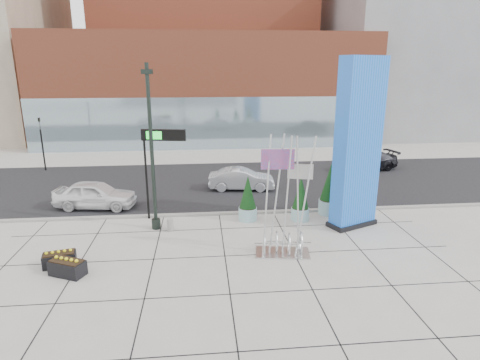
{
  "coord_description": "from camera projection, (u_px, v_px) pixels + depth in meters",
  "views": [
    {
      "loc": [
        0.12,
        -16.56,
        7.81
      ],
      "look_at": [
        1.94,
        2.0,
        2.51
      ],
      "focal_mm": 30.0,
      "sensor_mm": 36.0,
      "label": 1
    }
  ],
  "objects": [
    {
      "name": "tower_podium",
      "position": [
        208.0,
        89.0,
        42.41
      ],
      "size": [
        34.0,
        10.0,
        11.0
      ],
      "primitive_type": "cube",
      "color": "#AF4F33",
      "rests_on": "ground"
    },
    {
      "name": "building_grey_parking",
      "position": [
        413.0,
        56.0,
        48.6
      ],
      "size": [
        20.0,
        18.0,
        18.0
      ],
      "primitive_type": "cube",
      "color": "slate",
      "rests_on": "ground"
    },
    {
      "name": "ground",
      "position": [
        201.0,
        247.0,
        17.98
      ],
      "size": [
        160.0,
        160.0,
        0.0
      ],
      "primitive_type": "plane",
      "color": "#9E9991",
      "rests_on": "ground"
    },
    {
      "name": "concrete_bollard",
      "position": [
        170.0,
        225.0,
        19.67
      ],
      "size": [
        0.32,
        0.32,
        0.62
      ],
      "primitive_type": "cylinder",
      "color": "gray",
      "rests_on": "ground"
    },
    {
      "name": "overhead_street_sign",
      "position": [
        160.0,
        142.0,
        20.31
      ],
      "size": [
        2.25,
        0.59,
        4.78
      ],
      "rotation": [
        0.0,
        0.0,
        -0.17
      ],
      "color": "black",
      "rests_on": "ground"
    },
    {
      "name": "box_planter_south",
      "position": [
        59.0,
        259.0,
        16.2
      ],
      "size": [
        1.36,
        0.9,
        0.69
      ],
      "rotation": [
        0.0,
        0.0,
        0.23
      ],
      "color": "black",
      "rests_on": "ground"
    },
    {
      "name": "traffic_signal",
      "position": [
        42.0,
        141.0,
        30.58
      ],
      "size": [
        0.15,
        0.18,
        4.1
      ],
      "color": "black",
      "rests_on": "ground"
    },
    {
      "name": "car_white_west",
      "position": [
        95.0,
        195.0,
        22.76
      ],
      "size": [
        4.77,
        2.45,
        1.55
      ],
      "primitive_type": "imported",
      "rotation": [
        0.0,
        0.0,
        1.43
      ],
      "color": "white",
      "rests_on": "ground"
    },
    {
      "name": "round_planter_mid",
      "position": [
        301.0,
        200.0,
        20.87
      ],
      "size": [
        0.94,
        0.94,
        2.35
      ],
      "color": "#94C2C8",
      "rests_on": "ground"
    },
    {
      "name": "curb_edge",
      "position": [
        201.0,
        214.0,
        21.79
      ],
      "size": [
        80.0,
        0.3,
        0.12
      ],
      "primitive_type": "cube",
      "color": "gray",
      "rests_on": "ground"
    },
    {
      "name": "lamp_post",
      "position": [
        153.0,
        165.0,
        19.16
      ],
      "size": [
        0.53,
        0.44,
        7.98
      ],
      "rotation": [
        0.0,
        0.0,
        -0.16
      ],
      "color": "black",
      "rests_on": "ground"
    },
    {
      "name": "street_asphalt",
      "position": [
        201.0,
        184.0,
        27.55
      ],
      "size": [
        80.0,
        12.0,
        0.02
      ],
      "primitive_type": "cube",
      "color": "black",
      "rests_on": "ground"
    },
    {
      "name": "car_silver_mid",
      "position": [
        241.0,
        179.0,
        26.18
      ],
      "size": [
        4.38,
        1.94,
        1.4
      ],
      "primitive_type": "imported",
      "rotation": [
        0.0,
        0.0,
        1.46
      ],
      "color": "#B4B6BC",
      "rests_on": "ground"
    },
    {
      "name": "blue_pylon",
      "position": [
        358.0,
        148.0,
        19.37
      ],
      "size": [
        2.72,
        2.01,
        8.29
      ],
      "rotation": [
        0.0,
        0.0,
        0.41
      ],
      "color": "blue",
      "rests_on": "ground"
    },
    {
      "name": "public_art_sculpture",
      "position": [
        284.0,
        224.0,
        16.97
      ],
      "size": [
        2.45,
        1.49,
        5.23
      ],
      "rotation": [
        0.0,
        0.0,
        -0.15
      ],
      "color": "silver",
      "rests_on": "ground"
    },
    {
      "name": "box_planter_north",
      "position": [
        67.0,
        267.0,
        15.48
      ],
      "size": [
        1.51,
        1.18,
        0.74
      ],
      "rotation": [
        0.0,
        0.0,
        -0.44
      ],
      "color": "black",
      "rests_on": "ground"
    },
    {
      "name": "round_planter_east",
      "position": [
        330.0,
        190.0,
        21.72
      ],
      "size": [
        1.13,
        1.13,
        2.82
      ],
      "color": "#94C2C8",
      "rests_on": "ground"
    },
    {
      "name": "tower_glass_front",
      "position": [
        210.0,
        123.0,
        38.64
      ],
      "size": [
        34.0,
        0.6,
        5.0
      ],
      "primitive_type": "cube",
      "color": "#8CA5B2",
      "rests_on": "ground"
    },
    {
      "name": "round_planter_west",
      "position": [
        248.0,
        199.0,
        20.86
      ],
      "size": [
        0.97,
        0.97,
        2.41
      ],
      "color": "#94C2C8",
      "rests_on": "ground"
    },
    {
      "name": "car_dark_east",
      "position": [
        366.0,
        161.0,
        31.1
      ],
      "size": [
        5.33,
        3.08,
        1.45
      ],
      "primitive_type": "imported",
      "rotation": [
        0.0,
        0.0,
        -1.35
      ],
      "color": "black",
      "rests_on": "ground"
    }
  ]
}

